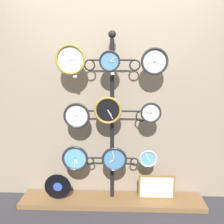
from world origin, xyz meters
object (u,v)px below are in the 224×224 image
at_px(clock_middle_right, 151,113).
at_px(clock_bottom_center, 114,159).
at_px(clock_top_center, 110,61).
at_px(clock_bottom_right, 148,159).
at_px(clock_middle_center, 108,110).
at_px(picture_frame, 157,187).
at_px(clock_top_right, 155,61).
at_px(display_stand, 112,142).
at_px(clock_middle_left, 77,116).
at_px(clock_top_left, 70,60).
at_px(vinyl_record, 58,187).
at_px(clock_bottom_left, 75,158).

bearing_deg(clock_middle_right, clock_bottom_center, -179.75).
relative_size(clock_top_center, clock_middle_right, 0.98).
height_order(clock_top_center, clock_bottom_right, clock_top_center).
xyz_separation_m(clock_middle_center, picture_frame, (0.58, 0.06, -0.95)).
bearing_deg(clock_top_right, clock_middle_right, -132.16).
bearing_deg(display_stand, clock_top_right, -10.70).
bearing_deg(clock_top_right, clock_bottom_center, -176.05).
bearing_deg(clock_bottom_right, clock_bottom_center, -174.74).
bearing_deg(clock_middle_center, clock_bottom_right, 2.70).
relative_size(clock_middle_left, clock_middle_center, 0.97).
distance_m(clock_bottom_right, picture_frame, 0.40).
relative_size(clock_top_center, picture_frame, 0.52).
relative_size(clock_top_left, clock_middle_right, 1.43).
distance_m(clock_middle_left, vinyl_record, 0.91).
xyz_separation_m(clock_middle_left, vinyl_record, (-0.25, -0.01, -0.87)).
distance_m(clock_top_left, clock_bottom_left, 1.12).
xyz_separation_m(clock_top_left, clock_bottom_right, (0.86, 0.02, -1.12)).
distance_m(clock_top_right, vinyl_record, 1.84).
bearing_deg(clock_top_right, clock_middle_left, 179.96).
bearing_deg(clock_top_right, clock_top_center, -177.73).
bearing_deg(display_stand, clock_bottom_left, -165.93).
bearing_deg(clock_top_left, picture_frame, 3.52).
relative_size(display_stand, clock_middle_left, 6.74).
height_order(clock_top_center, clock_middle_left, clock_top_center).
bearing_deg(clock_bottom_left, display_stand, 14.07).
relative_size(display_stand, clock_middle_center, 6.56).
xyz_separation_m(clock_bottom_right, picture_frame, (0.11, 0.04, -0.38)).
relative_size(clock_middle_left, clock_bottom_right, 1.46).
bearing_deg(clock_top_right, clock_middle_center, -178.25).
distance_m(clock_top_right, picture_frame, 1.48).
xyz_separation_m(display_stand, clock_middle_left, (-0.40, -0.09, 0.34)).
distance_m(clock_middle_center, clock_bottom_left, 0.69).
height_order(clock_middle_center, clock_bottom_center, clock_middle_center).
bearing_deg(display_stand, vinyl_record, -171.98).
xyz_separation_m(clock_top_left, picture_frame, (0.98, 0.06, -1.50)).
distance_m(clock_top_center, vinyl_record, 1.60).
height_order(clock_top_center, clock_bottom_left, clock_top_center).
bearing_deg(clock_middle_right, clock_top_left, 179.19).
distance_m(clock_top_center, clock_bottom_left, 1.18).
bearing_deg(picture_frame, clock_bottom_left, -176.09).
relative_size(clock_middle_center, clock_bottom_right, 1.50).
bearing_deg(clock_bottom_right, clock_middle_center, -177.30).
xyz_separation_m(clock_bottom_center, picture_frame, (0.50, 0.07, -0.38)).
relative_size(clock_middle_left, clock_middle_right, 1.30).
bearing_deg(clock_bottom_center, vinyl_record, 177.99).
xyz_separation_m(display_stand, clock_bottom_left, (-0.42, -0.11, -0.17)).
distance_m(clock_middle_right, clock_bottom_right, 0.55).
distance_m(display_stand, clock_middle_right, 0.59).
distance_m(clock_middle_center, clock_middle_right, 0.47).
bearing_deg(clock_top_center, display_stand, 77.61).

